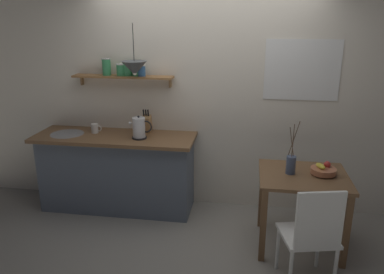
{
  "coord_description": "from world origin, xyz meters",
  "views": [
    {
      "loc": [
        0.5,
        -3.67,
        2.21
      ],
      "look_at": [
        -0.1,
        0.25,
        0.95
      ],
      "focal_mm": 35.86,
      "sensor_mm": 36.0,
      "label": 1
    }
  ],
  "objects_px": {
    "knife_block": "(147,123)",
    "coffee_mug_by_sink": "(95,128)",
    "fruit_bowl": "(323,170)",
    "pendant_lamp": "(134,68)",
    "dining_table": "(302,188)",
    "dining_chair_near": "(312,233)",
    "twig_vase": "(291,164)",
    "electric_kettle": "(139,128)"
  },
  "relations": [
    {
      "from": "knife_block",
      "to": "coffee_mug_by_sink",
      "type": "xyz_separation_m",
      "value": [
        -0.59,
        -0.11,
        -0.05
      ]
    },
    {
      "from": "fruit_bowl",
      "to": "pendant_lamp",
      "type": "height_order",
      "value": "pendant_lamp"
    },
    {
      "from": "dining_table",
      "to": "dining_chair_near",
      "type": "height_order",
      "value": "dining_chair_near"
    },
    {
      "from": "twig_vase",
      "to": "coffee_mug_by_sink",
      "type": "bearing_deg",
      "value": 166.22
    },
    {
      "from": "fruit_bowl",
      "to": "twig_vase",
      "type": "distance_m",
      "value": 0.31
    },
    {
      "from": "twig_vase",
      "to": "knife_block",
      "type": "height_order",
      "value": "twig_vase"
    },
    {
      "from": "fruit_bowl",
      "to": "twig_vase",
      "type": "bearing_deg",
      "value": -175.69
    },
    {
      "from": "electric_kettle",
      "to": "knife_block",
      "type": "height_order",
      "value": "knife_block"
    },
    {
      "from": "dining_chair_near",
      "to": "electric_kettle",
      "type": "distance_m",
      "value": 2.1
    },
    {
      "from": "twig_vase",
      "to": "knife_block",
      "type": "relative_size",
      "value": 1.86
    },
    {
      "from": "twig_vase",
      "to": "coffee_mug_by_sink",
      "type": "distance_m",
      "value": 2.24
    },
    {
      "from": "electric_kettle",
      "to": "twig_vase",
      "type": "bearing_deg",
      "value": -14.33
    },
    {
      "from": "dining_table",
      "to": "coffee_mug_by_sink",
      "type": "distance_m",
      "value": 2.38
    },
    {
      "from": "pendant_lamp",
      "to": "electric_kettle",
      "type": "bearing_deg",
      "value": -53.4
    },
    {
      "from": "coffee_mug_by_sink",
      "to": "pendant_lamp",
      "type": "distance_m",
      "value": 0.89
    },
    {
      "from": "knife_block",
      "to": "pendant_lamp",
      "type": "bearing_deg",
      "value": -110.0
    },
    {
      "from": "dining_chair_near",
      "to": "pendant_lamp",
      "type": "xyz_separation_m",
      "value": [
        -1.78,
        1.12,
        1.15
      ]
    },
    {
      "from": "dining_table",
      "to": "coffee_mug_by_sink",
      "type": "xyz_separation_m",
      "value": [
        -2.3,
        0.54,
        0.34
      ]
    },
    {
      "from": "dining_table",
      "to": "fruit_bowl",
      "type": "relative_size",
      "value": 3.51
    },
    {
      "from": "dining_table",
      "to": "pendant_lamp",
      "type": "distance_m",
      "value": 2.11
    },
    {
      "from": "fruit_bowl",
      "to": "twig_vase",
      "type": "xyz_separation_m",
      "value": [
        -0.31,
        -0.02,
        0.05
      ]
    },
    {
      "from": "knife_block",
      "to": "dining_chair_near",
      "type": "bearing_deg",
      "value": -37.01
    },
    {
      "from": "electric_kettle",
      "to": "pendant_lamp",
      "type": "height_order",
      "value": "pendant_lamp"
    },
    {
      "from": "dining_table",
      "to": "coffee_mug_by_sink",
      "type": "height_order",
      "value": "coffee_mug_by_sink"
    },
    {
      "from": "twig_vase",
      "to": "pendant_lamp",
      "type": "xyz_separation_m",
      "value": [
        -1.65,
        0.47,
        0.81
      ]
    },
    {
      "from": "dining_chair_near",
      "to": "coffee_mug_by_sink",
      "type": "xyz_separation_m",
      "value": [
        -2.31,
        1.18,
        0.44
      ]
    },
    {
      "from": "fruit_bowl",
      "to": "twig_vase",
      "type": "relative_size",
      "value": 0.45
    },
    {
      "from": "electric_kettle",
      "to": "coffee_mug_by_sink",
      "type": "height_order",
      "value": "electric_kettle"
    },
    {
      "from": "dining_chair_near",
      "to": "electric_kettle",
      "type": "height_order",
      "value": "electric_kettle"
    },
    {
      "from": "fruit_bowl",
      "to": "coffee_mug_by_sink",
      "type": "bearing_deg",
      "value": 168.39
    },
    {
      "from": "twig_vase",
      "to": "electric_kettle",
      "type": "relative_size",
      "value": 2.01
    },
    {
      "from": "dining_table",
      "to": "knife_block",
      "type": "bearing_deg",
      "value": 159.02
    },
    {
      "from": "knife_block",
      "to": "fruit_bowl",
      "type": "bearing_deg",
      "value": -18.17
    },
    {
      "from": "fruit_bowl",
      "to": "dining_chair_near",
      "type": "bearing_deg",
      "value": -104.31
    },
    {
      "from": "twig_vase",
      "to": "coffee_mug_by_sink",
      "type": "xyz_separation_m",
      "value": [
        -2.17,
        0.53,
        0.1
      ]
    },
    {
      "from": "twig_vase",
      "to": "electric_kettle",
      "type": "xyz_separation_m",
      "value": [
        -1.6,
        0.41,
        0.17
      ]
    },
    {
      "from": "dining_table",
      "to": "dining_chair_near",
      "type": "xyz_separation_m",
      "value": [
        0.01,
        -0.64,
        -0.1
      ]
    },
    {
      "from": "pendant_lamp",
      "to": "dining_table",
      "type": "bearing_deg",
      "value": -15.11
    },
    {
      "from": "knife_block",
      "to": "pendant_lamp",
      "type": "xyz_separation_m",
      "value": [
        -0.06,
        -0.18,
        0.66
      ]
    },
    {
      "from": "dining_chair_near",
      "to": "electric_kettle",
      "type": "relative_size",
      "value": 3.62
    },
    {
      "from": "dining_table",
      "to": "knife_block",
      "type": "height_order",
      "value": "knife_block"
    },
    {
      "from": "dining_chair_near",
      "to": "fruit_bowl",
      "type": "xyz_separation_m",
      "value": [
        0.17,
        0.67,
        0.29
      ]
    }
  ]
}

